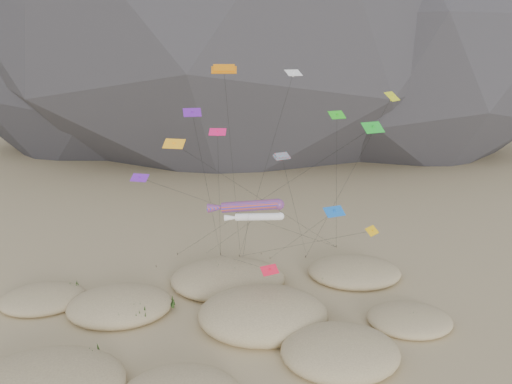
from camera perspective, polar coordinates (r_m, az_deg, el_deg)
ground at (r=53.77m, az=-1.69°, el=-16.91°), size 500.00×500.00×0.00m
dunes at (r=56.90m, az=-3.95°, el=-14.13°), size 52.01×34.07×4.35m
dune_grass at (r=56.95m, az=-3.18°, el=-13.99°), size 42.57×26.08×1.45m
kite_stakes at (r=74.47m, az=-1.06°, el=-7.25°), size 27.04×5.90×0.30m
rainbow_tube_kite at (r=55.26m, az=-0.98°, el=-1.61°), size 8.58×15.04×13.56m
white_tube_kite at (r=58.94m, az=-0.08°, el=-2.87°), size 9.79×15.70×11.01m
orange_parafoil at (r=56.90m, az=-3.65°, el=13.54°), size 3.46×15.51×27.80m
multi_parafoil at (r=59.99m, az=3.02°, el=3.92°), size 6.38×12.95×17.52m
delta_kites at (r=58.00m, az=3.33°, el=4.19°), size 31.01×22.46×27.10m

